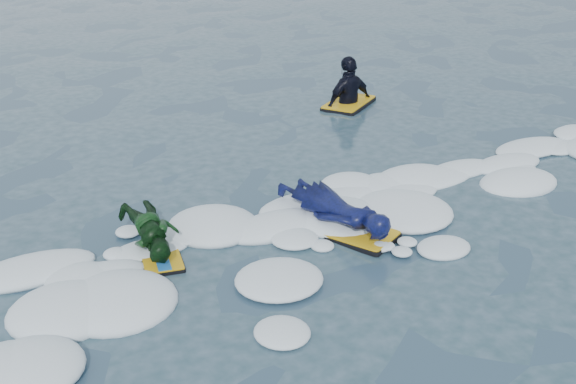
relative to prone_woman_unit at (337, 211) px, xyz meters
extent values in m
plane|color=#1C3A45|center=(-0.04, -1.03, -0.23)|extent=(120.00, 120.00, 0.00)
cube|color=black|center=(0.00, -0.22, -0.19)|extent=(1.03, 1.28, 0.06)
cube|color=gold|center=(0.00, -0.22, -0.15)|extent=(1.00, 1.24, 0.02)
imported|color=#0C1157|center=(0.00, 0.03, 0.02)|extent=(0.86, 1.75, 0.40)
cube|color=black|center=(-2.09, 0.32, -0.20)|extent=(0.59, 0.85, 0.04)
cube|color=gold|center=(-2.09, 0.32, -0.17)|extent=(0.57, 0.84, 0.01)
cube|color=blue|center=(-2.09, 0.32, -0.16)|extent=(0.30, 0.75, 0.00)
imported|color=#114013|center=(-2.09, 0.52, 0.02)|extent=(0.73, 1.24, 0.44)
cube|color=black|center=(2.92, 4.00, -0.19)|extent=(1.34, 1.18, 0.06)
cube|color=gold|center=(2.92, 4.00, -0.15)|extent=(1.30, 1.14, 0.02)
imported|color=black|center=(2.92, 4.00, -0.19)|extent=(1.09, 0.58, 1.76)
camera|label=1|loc=(-4.36, -6.34, 3.62)|focal=45.00mm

